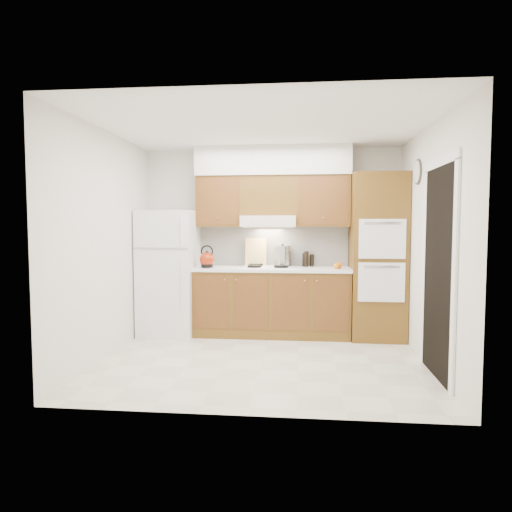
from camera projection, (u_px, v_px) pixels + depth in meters
The scene contains 26 objects.
floor at pixel (263, 360), 5.14m from camera, with size 3.60×3.60×0.00m, color beige.
ceiling at pixel (263, 126), 4.96m from camera, with size 3.60×3.60×0.00m, color white.
wall_back at pixel (272, 241), 6.54m from camera, with size 3.60×0.02×2.60m, color silver.
wall_left at pixel (107, 245), 5.23m from camera, with size 0.02×3.00×2.60m, color silver.
wall_right at pixel (430, 246), 4.87m from camera, with size 0.02×3.00×2.60m, color silver.
fridge at pixel (169, 273), 6.35m from camera, with size 0.75×0.72×1.72m, color white.
base_cabinets at pixel (272, 303), 6.30m from camera, with size 2.11×0.60×0.90m, color brown.
countertop at pixel (272, 269), 6.26m from camera, with size 2.13×0.62×0.04m, color white.
backsplash at pixel (273, 246), 6.53m from camera, with size 2.11×0.03×0.56m, color white.
oven_cabinet at pixel (377, 257), 6.09m from camera, with size 0.70×0.65×2.20m, color brown.
upper_cab_left at pixel (220, 202), 6.41m from camera, with size 0.63×0.33×0.70m, color brown.
upper_cab_right at pixel (323, 201), 6.27m from camera, with size 0.73×0.33×0.70m, color brown.
range_hood at pixel (269, 221), 6.30m from camera, with size 0.75×0.45×0.15m, color silver.
upper_cab_over_hood at pixel (269, 196), 6.33m from camera, with size 0.75×0.33×0.55m, color brown.
soffit at pixel (273, 161), 6.28m from camera, with size 2.13×0.36×0.40m, color silver.
cooktop at pixel (268, 267), 6.28m from camera, with size 0.74×0.50×0.01m, color white.
doorway at pixel (438, 273), 4.54m from camera, with size 0.02×0.90×2.10m, color black.
wall_clock at pixel (418, 172), 5.36m from camera, with size 0.30×0.30×0.02m, color #3F3833.
kettle at pixel (207, 260), 6.23m from camera, with size 0.20×0.20×0.20m, color maroon.
cutting_board at pixel (256, 252), 6.45m from camera, with size 0.30×0.02×0.40m, color tan.
stock_pot at pixel (282, 256), 6.37m from camera, with size 0.24×0.24×0.25m, color #B6B6BA.
condiment_a at pixel (306, 259), 6.37m from camera, with size 0.06×0.06×0.22m, color black.
condiment_b at pixel (305, 260), 6.43m from camera, with size 0.06×0.06×0.19m, color black.
condiment_c at pixel (312, 260), 6.45m from camera, with size 0.06×0.06×0.17m, color black.
orange_near at pixel (339, 265), 6.12m from camera, with size 0.09×0.09×0.09m, color #D6610B.
orange_far at pixel (336, 266), 6.08m from camera, with size 0.08×0.08×0.08m, color orange.
Camera 1 is at (0.43, -5.03, 1.54)m, focal length 32.00 mm.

